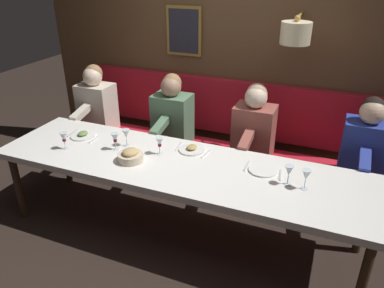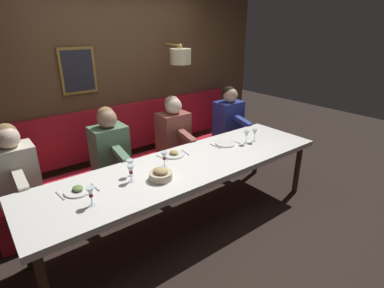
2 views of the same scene
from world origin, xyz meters
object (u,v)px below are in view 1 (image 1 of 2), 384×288
Objects in this scene: diner_near at (254,125)px; wine_glass_1 at (306,176)px; diner_middle at (172,112)px; wine_glass_2 at (289,171)px; wine_glass_3 at (115,138)px; wine_glass_0 at (160,142)px; wine_glass_4 at (64,137)px; diner_far at (96,101)px; dining_table at (178,169)px; bread_bowl at (130,156)px; diner_nearest at (366,142)px; wine_glass_5 at (126,134)px.

diner_near is 1.07m from wine_glass_1.
diner_near is at bearing -90.00° from diner_middle.
wine_glass_3 is at bearing 90.02° from wine_glass_2.
diner_middle is 1.64m from wine_glass_2.
wine_glass_0 is 0.88m from wine_glass_4.
wine_glass_4 is at bearing 110.65° from wine_glass_3.
diner_near is 0.91m from diner_middle.
diner_far is at bearing 70.56° from wine_glass_1.
wine_glass_1 reaches higher than dining_table.
wine_glass_3 is at bearing -69.35° from wine_glass_4.
wine_glass_3 is (-0.86, -0.82, 0.04)m from diner_far.
diner_middle reaches higher than wine_glass_0.
wine_glass_0 is (-0.79, 0.66, 0.04)m from diner_near.
diner_near is 3.60× the size of bread_bowl.
wine_glass_0 and wine_glass_1 have the same top height.
wine_glass_1 is 1.68m from wine_glass_3.
diner_nearest is 1.00× the size of diner_middle.
diner_near is 4.82× the size of wine_glass_0.
wine_glass_2 is 2.00m from wine_glass_4.
diner_near is (0.00, 1.03, 0.00)m from diner_nearest.
wine_glass_2 is at bearing -85.25° from wine_glass_4.
wine_glass_0 is 1.00× the size of wine_glass_2.
wine_glass_1 is at bearing -90.66° from wine_glass_3.
wine_glass_4 is (-1.03, 2.55, 0.04)m from diner_nearest.
dining_table is 20.07× the size of wine_glass_2.
diner_middle is at bearing 4.06° from bread_bowl.
wine_glass_3 is (0.02, 0.63, 0.17)m from dining_table.
diner_near is at bearing -51.14° from wine_glass_3.
diner_middle is (0.00, 0.91, 0.00)m from diner_near.
diner_nearest is 1.03m from wine_glass_2.
wine_glass_4 reaches higher than bread_bowl.
wine_glass_3 is at bearing 154.67° from wine_glass_5.
diner_far is (0.00, 0.99, 0.00)m from diner_middle.
diner_middle is 3.60× the size of bread_bowl.
bread_bowl is at bearing 118.13° from diner_nearest.
diner_near is 1.27m from wine_glass_5.
wine_glass_0 is at bearing -122.60° from diner_far.
diner_near is 1.90m from diner_far.
wine_glass_2 reaches higher than bread_bowl.
diner_middle is 1.19m from wine_glass_4.
wine_glass_1 and wine_glass_5 have the same top height.
bread_bowl is at bearing -133.37° from diner_far.
wine_glass_4 reaches higher than dining_table.
wine_glass_2 and wine_glass_5 have the same top height.
wine_glass_1 is 0.13m from wine_glass_2.
wine_glass_3 is (-0.86, 0.16, 0.04)m from diner_middle.
wine_glass_1 is 1.00× the size of wine_glass_2.
diner_far is at bearing 58.74° from dining_table.
bread_bowl is at bearing -119.93° from wine_glass_3.
wine_glass_5 is at bearing -60.87° from wine_glass_4.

